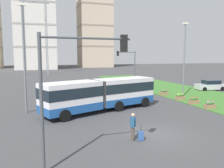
{
  "coord_description": "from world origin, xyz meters",
  "views": [
    {
      "loc": [
        -7.8,
        -13.4,
        5.24
      ],
      "look_at": [
        0.41,
        10.64,
        2.2
      ],
      "focal_mm": 37.27,
      "sensor_mm": 36.0,
      "label": 1
    }
  ],
  "objects_px": {
    "articulated_bus": "(101,94)",
    "flower_planter_4": "(164,92)",
    "pedestrian_crossing": "(133,125)",
    "flower_planter_3": "(180,97)",
    "flower_planter_1": "(210,105)",
    "apartment_tower_westcentre": "(34,6)",
    "streetlight_median": "(184,57)",
    "flower_planter_2": "(194,101)",
    "streetlight_left": "(24,54)",
    "rolling_suitcase": "(141,136)",
    "traffic_light_far_right": "(129,63)",
    "traffic_light_near_left": "(72,77)",
    "car_silver_hatch": "(210,85)",
    "apartment_tower_centre": "(95,27)"
  },
  "relations": [
    {
      "from": "articulated_bus",
      "to": "flower_planter_4",
      "type": "height_order",
      "value": "articulated_bus"
    },
    {
      "from": "pedestrian_crossing",
      "to": "flower_planter_3",
      "type": "distance_m",
      "value": 14.92
    },
    {
      "from": "pedestrian_crossing",
      "to": "flower_planter_1",
      "type": "distance_m",
      "value": 12.03
    },
    {
      "from": "apartment_tower_westcentre",
      "to": "streetlight_median",
      "type": "bearing_deg",
      "value": -77.72
    },
    {
      "from": "pedestrian_crossing",
      "to": "flower_planter_2",
      "type": "relative_size",
      "value": 1.58
    },
    {
      "from": "streetlight_left",
      "to": "articulated_bus",
      "type": "bearing_deg",
      "value": -12.39
    },
    {
      "from": "rolling_suitcase",
      "to": "pedestrian_crossing",
      "type": "bearing_deg",
      "value": 156.04
    },
    {
      "from": "traffic_light_far_right",
      "to": "streetlight_median",
      "type": "distance_m",
      "value": 10.72
    },
    {
      "from": "flower_planter_1",
      "to": "traffic_light_near_left",
      "type": "bearing_deg",
      "value": -152.12
    },
    {
      "from": "flower_planter_2",
      "to": "flower_planter_4",
      "type": "distance_m",
      "value": 6.13
    },
    {
      "from": "flower_planter_1",
      "to": "streetlight_left",
      "type": "relative_size",
      "value": 0.11
    },
    {
      "from": "car_silver_hatch",
      "to": "flower_planter_2",
      "type": "relative_size",
      "value": 4.18
    },
    {
      "from": "car_silver_hatch",
      "to": "pedestrian_crossing",
      "type": "distance_m",
      "value": 25.72
    },
    {
      "from": "articulated_bus",
      "to": "flower_planter_1",
      "type": "bearing_deg",
      "value": -15.51
    },
    {
      "from": "pedestrian_crossing",
      "to": "flower_planter_4",
      "type": "relative_size",
      "value": 1.58
    },
    {
      "from": "flower_planter_4",
      "to": "streetlight_median",
      "type": "distance_m",
      "value": 5.34
    },
    {
      "from": "rolling_suitcase",
      "to": "streetlight_median",
      "type": "xyz_separation_m",
      "value": [
        12.19,
        12.61,
        4.86
      ]
    },
    {
      "from": "rolling_suitcase",
      "to": "apartment_tower_centre",
      "type": "height_order",
      "value": "apartment_tower_centre"
    },
    {
      "from": "flower_planter_1",
      "to": "streetlight_median",
      "type": "xyz_separation_m",
      "value": [
        1.9,
        7.02,
        4.75
      ]
    },
    {
      "from": "streetlight_left",
      "to": "streetlight_median",
      "type": "bearing_deg",
      "value": 7.86
    },
    {
      "from": "flower_planter_3",
      "to": "rolling_suitcase",
      "type": "bearing_deg",
      "value": -134.3
    },
    {
      "from": "flower_planter_3",
      "to": "streetlight_left",
      "type": "relative_size",
      "value": 0.11
    },
    {
      "from": "pedestrian_crossing",
      "to": "flower_planter_1",
      "type": "height_order",
      "value": "pedestrian_crossing"
    },
    {
      "from": "articulated_bus",
      "to": "apartment_tower_centre",
      "type": "xyz_separation_m",
      "value": [
        23.12,
        90.68,
        17.5
      ]
    },
    {
      "from": "apartment_tower_centre",
      "to": "articulated_bus",
      "type": "bearing_deg",
      "value": -104.31
    },
    {
      "from": "apartment_tower_westcentre",
      "to": "apartment_tower_centre",
      "type": "height_order",
      "value": "apartment_tower_westcentre"
    },
    {
      "from": "car_silver_hatch",
      "to": "streetlight_median",
      "type": "height_order",
      "value": "streetlight_median"
    },
    {
      "from": "streetlight_median",
      "to": "apartment_tower_centre",
      "type": "bearing_deg",
      "value": 82.86
    },
    {
      "from": "traffic_light_far_right",
      "to": "flower_planter_1",
      "type": "bearing_deg",
      "value": -85.11
    },
    {
      "from": "articulated_bus",
      "to": "pedestrian_crossing",
      "type": "relative_size",
      "value": 6.86
    },
    {
      "from": "flower_planter_4",
      "to": "traffic_light_far_right",
      "type": "height_order",
      "value": "traffic_light_far_right"
    },
    {
      "from": "apartment_tower_centre",
      "to": "car_silver_hatch",
      "type": "bearing_deg",
      "value": -92.28
    },
    {
      "from": "traffic_light_far_right",
      "to": "apartment_tower_westcentre",
      "type": "height_order",
      "value": "apartment_tower_westcentre"
    },
    {
      "from": "apartment_tower_centre",
      "to": "flower_planter_3",
      "type": "bearing_deg",
      "value": -98.19
    },
    {
      "from": "traffic_light_far_right",
      "to": "apartment_tower_centre",
      "type": "distance_m",
      "value": 79.16
    },
    {
      "from": "pedestrian_crossing",
      "to": "apartment_tower_westcentre",
      "type": "height_order",
      "value": "apartment_tower_westcentre"
    },
    {
      "from": "articulated_bus",
      "to": "traffic_light_near_left",
      "type": "xyz_separation_m",
      "value": [
        -4.48,
        -10.74,
        2.65
      ]
    },
    {
      "from": "traffic_light_far_right",
      "to": "traffic_light_near_left",
      "type": "bearing_deg",
      "value": -118.17
    },
    {
      "from": "streetlight_left",
      "to": "flower_planter_2",
      "type": "bearing_deg",
      "value": -6.46
    },
    {
      "from": "streetlight_median",
      "to": "traffic_light_near_left",
      "type": "bearing_deg",
      "value": -138.4
    },
    {
      "from": "pedestrian_crossing",
      "to": "streetlight_median",
      "type": "relative_size",
      "value": 0.18
    },
    {
      "from": "apartment_tower_westcentre",
      "to": "streetlight_left",
      "type": "bearing_deg",
      "value": -91.5
    },
    {
      "from": "flower_planter_4",
      "to": "traffic_light_near_left",
      "type": "xyz_separation_m",
      "value": [
        -14.86,
        -16.43,
        3.88
      ]
    },
    {
      "from": "pedestrian_crossing",
      "to": "flower_planter_2",
      "type": "height_order",
      "value": "pedestrian_crossing"
    },
    {
      "from": "articulated_bus",
      "to": "flower_planter_4",
      "type": "distance_m",
      "value": 11.9
    },
    {
      "from": "flower_planter_1",
      "to": "streetlight_left",
      "type": "xyz_separation_m",
      "value": [
        -17.21,
        4.38,
        4.98
      ]
    },
    {
      "from": "traffic_light_far_right",
      "to": "streetlight_left",
      "type": "height_order",
      "value": "streetlight_left"
    },
    {
      "from": "flower_planter_1",
      "to": "streetlight_left",
      "type": "bearing_deg",
      "value": 165.72
    },
    {
      "from": "flower_planter_3",
      "to": "traffic_light_far_right",
      "type": "bearing_deg",
      "value": 96.86
    },
    {
      "from": "flower_planter_4",
      "to": "traffic_light_near_left",
      "type": "relative_size",
      "value": 0.18
    }
  ]
}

